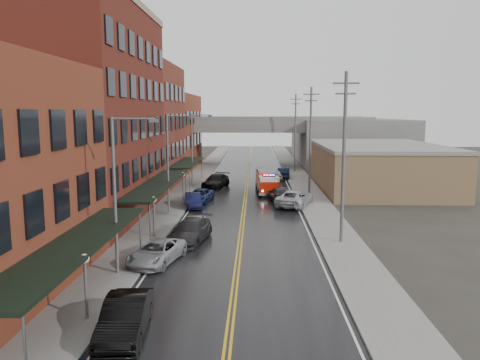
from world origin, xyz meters
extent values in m
plane|color=#2D2B26|center=(0.00, 0.00, 0.00)|extent=(220.00, 220.00, 0.00)
cube|color=black|center=(0.00, 30.00, 0.01)|extent=(11.00, 160.00, 0.02)
cube|color=slate|center=(-7.30, 30.00, 0.07)|extent=(3.00, 160.00, 0.15)
cube|color=slate|center=(7.30, 30.00, 0.07)|extent=(3.00, 160.00, 0.15)
cube|color=gray|center=(-5.65, 30.00, 0.07)|extent=(0.30, 160.00, 0.15)
cube|color=gray|center=(5.65, 30.00, 0.07)|extent=(0.30, 160.00, 0.15)
cube|color=#531A16|center=(-13.30, 23.00, 9.00)|extent=(9.00, 20.00, 18.00)
cube|color=maroon|center=(-13.30, 40.50, 7.50)|extent=(9.00, 15.00, 15.00)
cube|color=brown|center=(-13.30, 58.00, 6.00)|extent=(9.00, 20.00, 12.00)
cube|color=#846647|center=(16.00, 40.00, 2.50)|extent=(14.00, 22.00, 5.00)
cube|color=slate|center=(18.00, 70.00, 4.00)|extent=(18.00, 30.00, 8.00)
cube|color=black|center=(-7.50, 4.00, 3.00)|extent=(2.60, 16.00, 0.18)
cylinder|color=slate|center=(-6.35, -3.60, 1.50)|extent=(0.10, 0.10, 3.00)
cylinder|color=slate|center=(-6.35, 11.60, 1.50)|extent=(0.10, 0.10, 3.00)
cube|color=black|center=(-7.50, 23.00, 3.00)|extent=(2.60, 18.00, 0.18)
cylinder|color=slate|center=(-6.35, 14.40, 1.50)|extent=(0.10, 0.10, 3.00)
cylinder|color=slate|center=(-6.35, 31.60, 1.50)|extent=(0.10, 0.10, 3.00)
cube|color=black|center=(-7.50, 40.50, 3.00)|extent=(2.60, 13.00, 0.18)
cylinder|color=slate|center=(-6.35, 34.40, 1.50)|extent=(0.10, 0.10, 3.00)
cylinder|color=slate|center=(-6.35, 46.60, 1.50)|extent=(0.10, 0.10, 3.00)
cylinder|color=#59595B|center=(-6.40, 2.00, 1.40)|extent=(0.14, 0.14, 2.80)
sphere|color=silver|center=(-6.40, 2.00, 2.90)|extent=(0.44, 0.44, 0.44)
cylinder|color=#59595B|center=(-6.40, 16.00, 1.40)|extent=(0.14, 0.14, 2.80)
sphere|color=silver|center=(-6.40, 16.00, 2.90)|extent=(0.44, 0.44, 0.44)
cylinder|color=#59595B|center=(-6.40, 30.00, 1.40)|extent=(0.14, 0.14, 2.80)
sphere|color=silver|center=(-6.40, 30.00, 2.90)|extent=(0.44, 0.44, 0.44)
cylinder|color=#59595B|center=(-6.80, 8.00, 4.50)|extent=(0.18, 0.18, 9.00)
cylinder|color=#59595B|center=(-5.60, 8.00, 8.90)|extent=(2.40, 0.12, 0.12)
cube|color=#59595B|center=(-4.50, 8.00, 8.80)|extent=(0.50, 0.22, 0.18)
cylinder|color=#59595B|center=(-6.80, 24.00, 4.50)|extent=(0.18, 0.18, 9.00)
cylinder|color=#59595B|center=(-5.60, 24.00, 8.90)|extent=(2.40, 0.12, 0.12)
cube|color=#59595B|center=(-4.50, 24.00, 8.80)|extent=(0.50, 0.22, 0.18)
cylinder|color=#59595B|center=(-6.80, 40.00, 4.50)|extent=(0.18, 0.18, 9.00)
cylinder|color=#59595B|center=(-5.60, 40.00, 8.90)|extent=(2.40, 0.12, 0.12)
cube|color=#59595B|center=(-4.50, 40.00, 8.80)|extent=(0.50, 0.22, 0.18)
cylinder|color=#59595B|center=(7.20, 15.00, 6.00)|extent=(0.24, 0.24, 12.00)
cube|color=#59595B|center=(7.20, 15.00, 11.20)|extent=(1.80, 0.12, 0.12)
cube|color=#59595B|center=(7.20, 15.00, 10.50)|extent=(1.40, 0.12, 0.12)
cylinder|color=#59595B|center=(7.20, 35.00, 6.00)|extent=(0.24, 0.24, 12.00)
cube|color=#59595B|center=(7.20, 35.00, 11.20)|extent=(1.80, 0.12, 0.12)
cube|color=#59595B|center=(7.20, 35.00, 10.50)|extent=(1.40, 0.12, 0.12)
cylinder|color=#59595B|center=(7.20, 55.00, 6.00)|extent=(0.24, 0.24, 12.00)
cube|color=#59595B|center=(7.20, 55.00, 11.20)|extent=(1.80, 0.12, 0.12)
cube|color=#59595B|center=(7.20, 55.00, 10.50)|extent=(1.40, 0.12, 0.12)
cube|color=slate|center=(0.00, 62.00, 6.75)|extent=(40.00, 10.00, 1.50)
cube|color=slate|center=(-11.00, 62.00, 3.00)|extent=(1.60, 8.00, 6.00)
cube|color=slate|center=(11.00, 62.00, 3.00)|extent=(1.60, 8.00, 6.00)
cube|color=#B41A08|center=(2.37, 36.85, 1.39)|extent=(2.52, 5.05, 1.88)
cube|color=#B41A08|center=(2.57, 33.36, 1.12)|extent=(2.37, 2.46, 1.35)
cube|color=silver|center=(2.57, 33.36, 2.02)|extent=(2.25, 2.27, 0.45)
cube|color=black|center=(2.56, 33.54, 1.39)|extent=(2.34, 1.56, 0.72)
cube|color=slate|center=(2.37, 36.85, 2.47)|extent=(2.28, 4.68, 0.27)
cube|color=black|center=(2.57, 33.36, 2.32)|extent=(1.45, 0.33, 0.13)
sphere|color=#FF0C0C|center=(2.07, 33.33, 2.39)|extent=(0.18, 0.18, 0.18)
sphere|color=#1933FF|center=(3.06, 33.39, 2.39)|extent=(0.18, 0.18, 0.18)
cylinder|color=black|center=(1.59, 33.21, 0.45)|extent=(0.91, 0.36, 0.90)
cylinder|color=black|center=(3.56, 33.32, 0.45)|extent=(0.91, 0.36, 0.90)
cylinder|color=black|center=(1.41, 36.35, 0.45)|extent=(0.91, 0.36, 0.90)
cylinder|color=black|center=(3.38, 36.46, 0.45)|extent=(0.91, 0.36, 0.90)
cylinder|color=black|center=(1.28, 38.59, 0.45)|extent=(0.91, 0.36, 0.90)
cylinder|color=black|center=(3.25, 38.70, 0.45)|extent=(0.91, 0.36, 0.90)
imported|color=black|center=(-4.31, 0.74, 0.81)|extent=(2.10, 5.03, 1.62)
imported|color=#9A9DA2|center=(-5.00, 10.20, 0.70)|extent=(3.39, 5.41, 1.39)
imported|color=#252528|center=(-3.60, 15.10, 0.78)|extent=(3.14, 5.71, 1.57)
imported|color=silver|center=(-3.60, 16.98, 0.74)|extent=(1.80, 4.39, 1.49)
imported|color=#0E1134|center=(-5.00, 27.20, 0.71)|extent=(2.35, 4.51, 1.41)
imported|color=#14234C|center=(-4.70, 30.03, 0.67)|extent=(2.88, 5.06, 1.33)
imported|color=black|center=(-3.77, 39.20, 0.83)|extent=(3.55, 6.10, 1.66)
imported|color=#B2B5BB|center=(5.00, 28.20, 0.83)|extent=(4.60, 6.53, 1.65)
imported|color=#262628|center=(3.71, 30.45, 0.78)|extent=(2.85, 5.59, 1.55)
imported|color=silver|center=(3.60, 46.20, 0.75)|extent=(2.52, 4.64, 1.50)
imported|color=black|center=(5.00, 47.80, 0.76)|extent=(1.75, 4.68, 1.53)
camera|label=1|loc=(1.07, -17.51, 9.27)|focal=35.00mm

